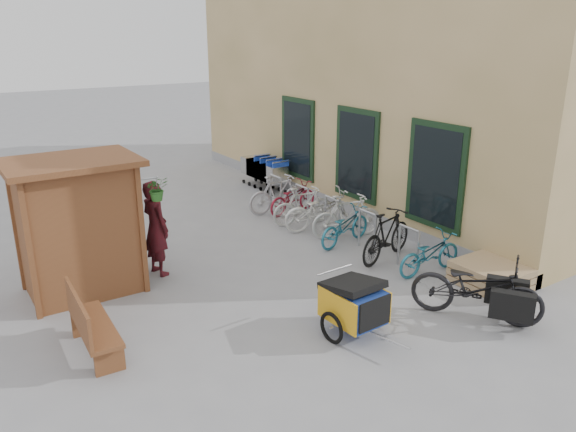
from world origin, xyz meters
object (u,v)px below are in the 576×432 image
bike_2 (345,226)px  bike_4 (322,210)px  bench (89,324)px  bike_0 (430,254)px  kiosk (72,209)px  child_trailer (354,302)px  bike_6 (293,198)px  bike_7 (278,194)px  shopping_carts (264,169)px  bike_1 (387,235)px  bike_5 (303,206)px  pallet_stack (491,275)px  bike_3 (347,216)px  person_kiosk (156,228)px  cargo_bike (479,289)px

bike_2 → bike_4: 1.01m
bench → bike_0: bench is taller
kiosk → child_trailer: bearing=-50.5°
bike_6 → bike_7: size_ratio=0.94×
shopping_carts → bike_1: 6.01m
bike_0 → bike_1: bike_1 is taller
bike_2 → bike_5: (-0.01, 1.56, 0.06)m
bench → shopping_carts: size_ratio=0.82×
pallet_stack → bike_3: bike_3 is taller
person_kiosk → bike_7: bearing=-75.3°
pallet_stack → person_kiosk: 6.23m
pallet_stack → bike_3: size_ratio=0.72×
kiosk → person_kiosk: kiosk is taller
person_kiosk → bike_1: (4.10, -1.90, -0.40)m
bench → bike_0: 6.21m
person_kiosk → bike_3: (4.25, -0.46, -0.42)m
child_trailer → bike_3: size_ratio=0.96×
bike_0 → bike_6: size_ratio=0.99×
bike_2 → bike_3: bearing=-58.1°
cargo_bike → bike_4: cargo_bike is taller
shopping_carts → bike_3: bike_3 is taller
shopping_carts → kiosk: bearing=-147.0°
person_kiosk → bike_0: 5.20m
pallet_stack → bike_1: (-0.72, 1.98, 0.31)m
bike_1 → bike_5: bearing=-12.1°
pallet_stack → bike_6: bike_6 is taller
child_trailer → bench: bearing=152.7°
pallet_stack → bench: bench is taller
bench → bike_3: (6.10, 1.72, 0.01)m
bike_7 → bike_4: bearing=-171.5°
bike_4 → bike_7: (-0.14, 1.67, 0.01)m
pallet_stack → person_kiosk: size_ratio=0.65×
pallet_stack → bike_7: size_ratio=0.73×
cargo_bike → bike_4: (0.47, 4.79, -0.05)m
kiosk → person_kiosk: size_ratio=1.36×
bike_3 → bench: bearing=121.6°
kiosk → child_trailer: kiosk is taller
bike_1 → bike_2: size_ratio=1.10×
bike_2 → bike_5: bearing=-12.3°
shopping_carts → bike_7: bearing=-112.5°
shopping_carts → child_trailer: (-3.16, -7.87, -0.06)m
pallet_stack → child_trailer: (-3.16, 0.09, 0.31)m
person_kiosk → bike_2: (3.95, -0.76, -0.51)m
bike_4 → bike_5: (-0.14, 0.56, -0.02)m
kiosk → bike_7: 5.82m
kiosk → bike_1: size_ratio=1.45×
bike_5 → bike_6: bearing=-8.8°
bike_1 → bike_5: size_ratio=1.11×
bike_7 → kiosk: bearing=113.3°
kiosk → bike_4: 5.64m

